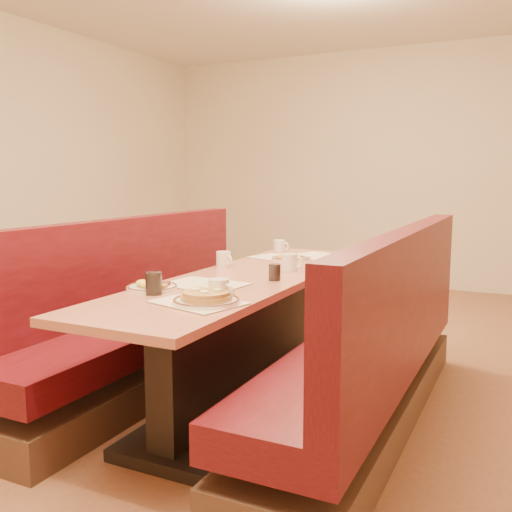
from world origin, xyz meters
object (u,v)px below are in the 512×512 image
at_px(eggs_plate, 151,286).
at_px(coffee_mug_c, 290,262).
at_px(diner_table, 248,340).
at_px(booth_right, 372,359).
at_px(coffee_mug_a, 219,290).
at_px(booth_left, 145,327).
at_px(coffee_mug_b, 224,259).
at_px(pancake_plate, 206,299).
at_px(soda_tumbler_mid, 275,272).
at_px(soda_tumbler_near, 154,283).
at_px(coffee_mug_d, 280,246).

xyz_separation_m(eggs_plate, coffee_mug_c, (0.40, 0.83, 0.04)).
height_order(diner_table, booth_right, booth_right).
bearing_deg(diner_table, coffee_mug_a, -73.98).
height_order(booth_left, eggs_plate, booth_left).
height_order(eggs_plate, coffee_mug_b, coffee_mug_b).
bearing_deg(diner_table, pancake_plate, -77.41).
relative_size(booth_right, soda_tumbler_mid, 27.74).
distance_m(coffee_mug_a, soda_tumbler_near, 0.36).
relative_size(coffee_mug_b, soda_tumbler_near, 1.14).
bearing_deg(soda_tumbler_mid, booth_left, 175.99).
xyz_separation_m(pancake_plate, coffee_mug_c, (-0.01, 0.99, 0.03)).
bearing_deg(booth_right, soda_tumbler_near, -143.78).
bearing_deg(diner_table, eggs_plate, -114.22).
height_order(coffee_mug_c, soda_tumbler_mid, coffee_mug_c).
relative_size(booth_right, coffee_mug_c, 18.61).
xyz_separation_m(coffee_mug_b, soda_tumbler_near, (0.11, -0.88, 0.00)).
xyz_separation_m(coffee_mug_a, soda_tumbler_mid, (0.01, 0.59, -0.01)).
relative_size(eggs_plate, coffee_mug_d, 2.16).
height_order(booth_left, booth_right, same).
xyz_separation_m(booth_left, pancake_plate, (0.89, -0.72, 0.41)).
height_order(diner_table, pancake_plate, pancake_plate).
bearing_deg(soda_tumbler_mid, coffee_mug_d, 112.31).
distance_m(coffee_mug_b, soda_tumbler_near, 0.89).
distance_m(booth_left, coffee_mug_a, 1.21).
height_order(pancake_plate, coffee_mug_a, coffee_mug_a).
distance_m(diner_table, coffee_mug_b, 0.55).
height_order(booth_left, soda_tumbler_near, booth_left).
xyz_separation_m(booth_left, coffee_mug_c, (0.88, 0.27, 0.44)).
xyz_separation_m(diner_table, soda_tumbler_near, (-0.17, -0.66, 0.43)).
relative_size(diner_table, booth_right, 1.00).
relative_size(eggs_plate, coffee_mug_c, 1.90).
bearing_deg(coffee_mug_b, booth_left, -133.05).
height_order(booth_left, coffee_mug_d, booth_left).
relative_size(coffee_mug_d, soda_tumbler_near, 1.08).
height_order(coffee_mug_d, soda_tumbler_near, soda_tumbler_near).
xyz_separation_m(diner_table, booth_right, (0.73, 0.00, -0.01)).
bearing_deg(coffee_mug_a, eggs_plate, 177.41).
height_order(coffee_mug_a, coffee_mug_d, coffee_mug_a).
height_order(coffee_mug_a, coffee_mug_c, same).
xyz_separation_m(eggs_plate, coffee_mug_b, (-0.02, 0.78, 0.03)).
bearing_deg(coffee_mug_d, coffee_mug_c, -63.98).
xyz_separation_m(diner_table, eggs_plate, (-0.25, -0.57, 0.39)).
relative_size(coffee_mug_c, soda_tumbler_mid, 1.49).
bearing_deg(booth_left, pancake_plate, -39.02).
bearing_deg(booth_right, coffee_mug_b, 167.79).
bearing_deg(eggs_plate, diner_table, 65.78).
distance_m(eggs_plate, coffee_mug_d, 1.59).
bearing_deg(soda_tumbler_mid, coffee_mug_b, 149.15).
relative_size(diner_table, coffee_mug_a, 18.50).
height_order(eggs_plate, soda_tumbler_mid, soda_tumbler_mid).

